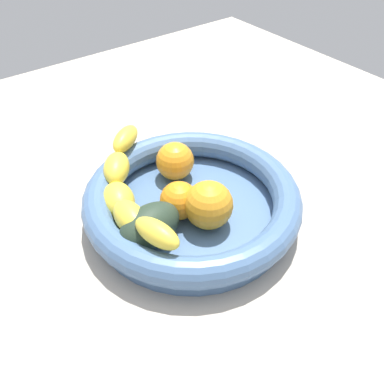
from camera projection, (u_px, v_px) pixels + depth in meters
kitchen_counter at (192, 224)px, 61.94cm from camera, size 120.00×120.00×3.00cm
fruit_bowl at (192, 202)px, 59.06cm from camera, size 29.93×29.93×5.62cm
banana_draped_left at (126, 191)px, 57.08cm from camera, size 25.67×13.07×6.56cm
orange_front at (179, 201)px, 57.14cm from camera, size 5.25×5.25×5.25cm
orange_mid_left at (210, 204)px, 55.68cm from camera, size 6.47×6.47×6.47cm
orange_mid_right at (175, 161)px, 63.50cm from camera, size 5.69×5.69×5.69cm
avocado_dark at (150, 227)px, 53.32cm from camera, size 6.49×9.38×5.48cm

